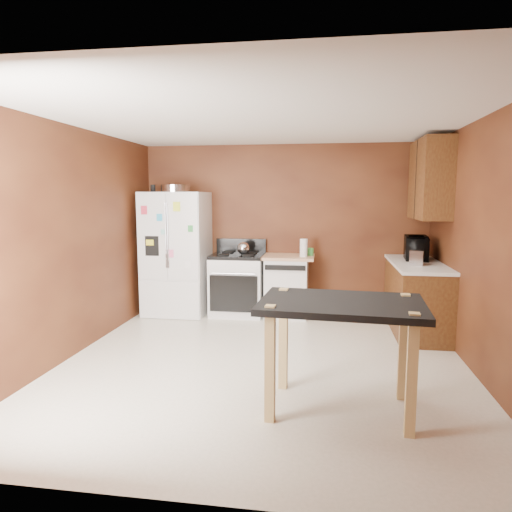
% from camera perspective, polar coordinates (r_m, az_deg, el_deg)
% --- Properties ---
extents(floor, '(4.50, 4.50, 0.00)m').
position_cam_1_polar(floor, '(4.93, 0.92, -13.22)').
color(floor, white).
rests_on(floor, ground).
extents(ceiling, '(4.50, 4.50, 0.00)m').
position_cam_1_polar(ceiling, '(4.67, 0.99, 16.80)').
color(ceiling, white).
rests_on(ceiling, ground).
extents(wall_back, '(4.20, 0.00, 4.20)m').
position_cam_1_polar(wall_back, '(6.87, 3.46, 3.38)').
color(wall_back, brown).
rests_on(wall_back, ground).
extents(wall_front, '(4.20, 0.00, 4.20)m').
position_cam_1_polar(wall_front, '(2.45, -6.10, -4.27)').
color(wall_front, brown).
rests_on(wall_front, ground).
extents(wall_left, '(0.00, 4.50, 4.50)m').
position_cam_1_polar(wall_left, '(5.34, -22.01, 1.64)').
color(wall_left, brown).
rests_on(wall_left, ground).
extents(wall_right, '(0.00, 4.50, 4.50)m').
position_cam_1_polar(wall_right, '(4.83, 26.47, 0.83)').
color(wall_right, brown).
rests_on(wall_right, ground).
extents(roasting_pan, '(0.42, 0.42, 0.10)m').
position_cam_1_polar(roasting_pan, '(6.76, -10.06, 8.32)').
color(roasting_pan, silver).
rests_on(roasting_pan, refrigerator).
extents(pen_cup, '(0.07, 0.07, 0.11)m').
position_cam_1_polar(pen_cup, '(6.83, -12.76, 8.25)').
color(pen_cup, black).
rests_on(pen_cup, refrigerator).
extents(kettle, '(0.18, 0.18, 0.18)m').
position_cam_1_polar(kettle, '(6.60, -1.59, 0.96)').
color(kettle, silver).
rests_on(kettle, gas_range).
extents(paper_towel, '(0.12, 0.12, 0.25)m').
position_cam_1_polar(paper_towel, '(6.48, 5.98, 1.02)').
color(paper_towel, white).
rests_on(paper_towel, dishwasher).
extents(green_canister, '(0.12, 0.12, 0.11)m').
position_cam_1_polar(green_canister, '(6.63, 6.78, 0.53)').
color(green_canister, green).
rests_on(green_canister, dishwasher).
extents(toaster, '(0.22, 0.29, 0.19)m').
position_cam_1_polar(toaster, '(5.97, 19.48, -0.15)').
color(toaster, silver).
rests_on(toaster, right_cabinets).
extents(microwave, '(0.39, 0.55, 0.29)m').
position_cam_1_polar(microwave, '(6.46, 19.39, 0.85)').
color(microwave, black).
rests_on(microwave, right_cabinets).
extents(refrigerator, '(0.90, 0.80, 1.80)m').
position_cam_1_polar(refrigerator, '(6.84, -9.91, 0.32)').
color(refrigerator, white).
rests_on(refrigerator, ground).
extents(gas_range, '(0.76, 0.68, 1.10)m').
position_cam_1_polar(gas_range, '(6.74, -2.28, -3.46)').
color(gas_range, white).
rests_on(gas_range, ground).
extents(dishwasher, '(0.78, 0.63, 0.89)m').
position_cam_1_polar(dishwasher, '(6.67, 3.86, -3.67)').
color(dishwasher, white).
rests_on(dishwasher, ground).
extents(right_cabinets, '(0.63, 1.58, 2.45)m').
position_cam_1_polar(right_cabinets, '(6.23, 19.86, -0.66)').
color(right_cabinets, brown).
rests_on(right_cabinets, ground).
extents(island, '(1.35, 0.95, 0.93)m').
position_cam_1_polar(island, '(3.76, 10.60, -7.57)').
color(island, black).
rests_on(island, ground).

